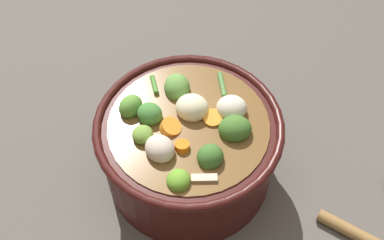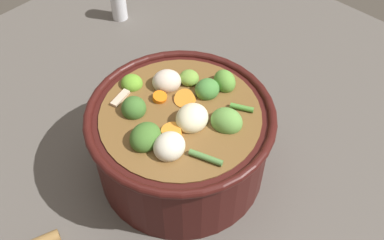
% 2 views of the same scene
% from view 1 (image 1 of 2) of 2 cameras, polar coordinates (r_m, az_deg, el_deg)
% --- Properties ---
extents(ground_plane, '(1.10, 1.10, 0.00)m').
position_cam_1_polar(ground_plane, '(0.71, -0.36, -6.25)').
color(ground_plane, '#514C47').
extents(cooking_pot, '(0.26, 0.26, 0.15)m').
position_cam_1_polar(cooking_pot, '(0.66, -0.40, -3.26)').
color(cooking_pot, '#38110F').
rests_on(cooking_pot, ground_plane).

